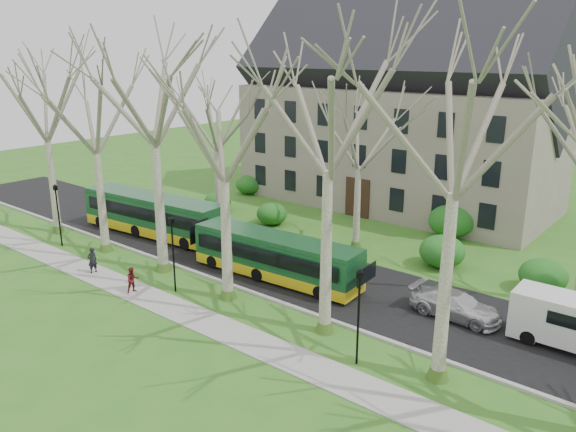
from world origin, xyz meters
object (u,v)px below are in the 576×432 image
object	(u,v)px
sedan	(456,305)
pedestrian_b	(133,280)
bus_lead	(153,215)
bus_follow	(275,256)
pedestrian_a	(92,260)

from	to	relation	value
sedan	pedestrian_b	size ratio (longest dim) A/B	3.17
bus_lead	bus_follow	world-z (taller)	bus_lead
bus_follow	pedestrian_a	xyz separation A→B (m)	(-9.11, -6.39, -0.55)
bus_lead	sedan	xyz separation A→B (m)	(22.54, 1.20, -0.84)
sedan	pedestrian_a	size ratio (longest dim) A/B	2.87
bus_lead	bus_follow	size ratio (longest dim) A/B	1.11
bus_lead	pedestrian_a	world-z (taller)	bus_lead
pedestrian_b	bus_lead	bearing A→B (deg)	62.14
pedestrian_b	pedestrian_a	bearing A→B (deg)	103.92
sedan	pedestrian_b	world-z (taller)	pedestrian_b
bus_follow	pedestrian_a	bearing A→B (deg)	-148.29
sedan	pedestrian_a	world-z (taller)	pedestrian_a
bus_lead	pedestrian_b	distance (m)	10.32
bus_follow	sedan	world-z (taller)	bus_follow
bus_follow	sedan	size ratio (longest dim) A/B	2.35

